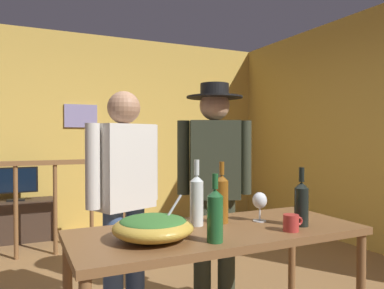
{
  "coord_description": "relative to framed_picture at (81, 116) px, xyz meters",
  "views": [
    {
      "loc": [
        -0.88,
        -2.44,
        1.26
      ],
      "look_at": [
        0.09,
        -0.36,
        1.21
      ],
      "focal_mm": 34.84,
      "sensor_mm": 36.0,
      "label": 1
    }
  ],
  "objects": [
    {
      "name": "back_wall",
      "position": [
        0.1,
        0.06,
        -0.21
      ],
      "size": [
        5.37,
        0.1,
        2.68
      ],
      "primitive_type": "cube",
      "color": "gold",
      "rests_on": "ground_plane"
    },
    {
      "name": "side_wall_right",
      "position": [
        2.79,
        -1.96,
        -0.21
      ],
      "size": [
        0.1,
        4.32,
        2.68
      ],
      "primitive_type": "cube",
      "color": "gold",
      "rests_on": "ground_plane"
    },
    {
      "name": "framed_picture",
      "position": [
        0.0,
        0.0,
        0.0
      ],
      "size": [
        0.44,
        0.03,
        0.31
      ],
      "primitive_type": "cube",
      "color": "#887FAF"
    },
    {
      "name": "stair_railing",
      "position": [
        -0.6,
        -1.06,
        -0.91
      ],
      "size": [
        2.76,
        0.1,
        1.06
      ],
      "color": "brown",
      "rests_on": "ground_plane"
    },
    {
      "name": "tv_console",
      "position": [
        -0.82,
        -0.29,
        -1.3
      ],
      "size": [
        0.9,
        0.4,
        0.49
      ],
      "primitive_type": "cube",
      "color": "#38281E",
      "rests_on": "ground_plane"
    },
    {
      "name": "flat_screen_tv",
      "position": [
        -0.82,
        -0.32,
        -0.82
      ],
      "size": [
        0.5,
        0.12,
        0.41
      ],
      "color": "black",
      "rests_on": "tv_console"
    },
    {
      "name": "serving_table",
      "position": [
        0.19,
        -3.52,
        -0.86
      ],
      "size": [
        1.57,
        0.66,
        0.77
      ],
      "color": "brown",
      "rests_on": "ground_plane"
    },
    {
      "name": "salad_bowl",
      "position": [
        -0.2,
        -3.57,
        -0.71
      ],
      "size": [
        0.39,
        0.39,
        0.21
      ],
      "color": "gold",
      "rests_on": "serving_table"
    },
    {
      "name": "wine_glass",
      "position": [
        0.5,
        -3.46,
        -0.66
      ],
      "size": [
        0.09,
        0.09,
        0.17
      ],
      "color": "silver",
      "rests_on": "serving_table"
    },
    {
      "name": "wine_bottle_green",
      "position": [
        0.06,
        -3.73,
        -0.65
      ],
      "size": [
        0.08,
        0.08,
        0.32
      ],
      "color": "#1E5628",
      "rests_on": "serving_table"
    },
    {
      "name": "wine_bottle_amber",
      "position": [
        0.28,
        -3.4,
        -0.63
      ],
      "size": [
        0.08,
        0.08,
        0.35
      ],
      "color": "brown",
      "rests_on": "serving_table"
    },
    {
      "name": "wine_bottle_dark",
      "position": [
        0.64,
        -3.66,
        -0.65
      ],
      "size": [
        0.08,
        0.08,
        0.33
      ],
      "color": "black",
      "rests_on": "serving_table"
    },
    {
      "name": "wine_bottle_clear",
      "position": [
        0.12,
        -3.4,
        -0.63
      ],
      "size": [
        0.07,
        0.07,
        0.37
      ],
      "color": "silver",
      "rests_on": "serving_table"
    },
    {
      "name": "mug_red",
      "position": [
        0.52,
        -3.72,
        -0.74
      ],
      "size": [
        0.12,
        0.08,
        0.09
      ],
      "color": "#B7332D",
      "rests_on": "serving_table"
    },
    {
      "name": "person_standing_left",
      "position": [
        -0.15,
        -2.85,
        -0.63
      ],
      "size": [
        0.53,
        0.35,
        1.56
      ],
      "rotation": [
        0.0,
        0.0,
        3.53
      ],
      "color": "#3D5684",
      "rests_on": "ground_plane"
    },
    {
      "name": "person_standing_right",
      "position": [
        0.53,
        -2.85,
        -0.56
      ],
      "size": [
        0.52,
        0.41,
        1.65
      ],
      "rotation": [
        0.0,
        0.0,
        2.75
      ],
      "color": "#2D3323",
      "rests_on": "ground_plane"
    }
  ]
}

